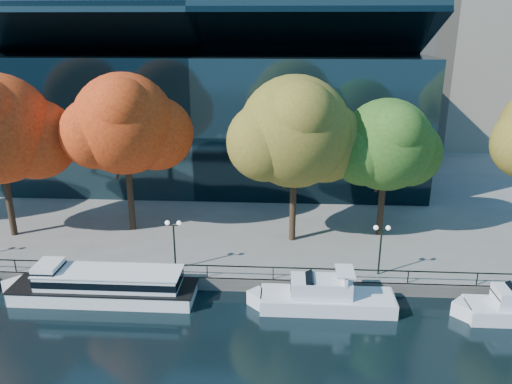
# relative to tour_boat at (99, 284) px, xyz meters

# --- Properties ---
(ground) EXTENTS (160.00, 160.00, 0.00)m
(ground) POSITION_rel_tour_boat_xyz_m (7.70, -1.31, -1.19)
(ground) COLOR black
(ground) RESTS_ON ground
(promenade) EXTENTS (90.00, 67.08, 1.00)m
(promenade) POSITION_rel_tour_boat_xyz_m (7.70, 35.07, -0.69)
(promenade) COLOR slate
(promenade) RESTS_ON ground
(railing) EXTENTS (88.20, 0.08, 0.99)m
(railing) POSITION_rel_tour_boat_xyz_m (7.70, 1.94, 0.75)
(railing) COLOR black
(railing) RESTS_ON promenade
(convention_building) EXTENTS (50.00, 24.57, 21.43)m
(convention_building) POSITION_rel_tour_boat_xyz_m (3.70, 30.48, 7.32)
(convention_building) COLOR black
(convention_building) RESTS_ON ground
(tour_boat) EXTENTS (14.70, 3.28, 2.79)m
(tour_boat) POSITION_rel_tour_boat_xyz_m (0.00, 0.00, 0.00)
(tour_boat) COLOR white
(tour_boat) RESTS_ON ground
(cruiser_near) EXTENTS (10.49, 2.70, 3.04)m
(cruiser_near) POSITION_rel_tour_boat_xyz_m (16.19, -0.32, -0.24)
(cruiser_near) COLOR white
(cruiser_near) RESTS_ON ground
(tree_2) EXTENTS (11.15, 9.15, 14.42)m
(tree_2) POSITION_rel_tour_boat_xyz_m (-0.50, 10.72, 9.58)
(tree_2) COLOR black
(tree_2) RESTS_ON promenade
(tree_3) EXTENTS (11.72, 9.61, 14.45)m
(tree_3) POSITION_rel_tour_boat_xyz_m (14.38, 9.25, 9.37)
(tree_3) COLOR black
(tree_3) RESTS_ON promenade
(tree_4) EXTENTS (9.96, 8.17, 12.35)m
(tree_4) POSITION_rel_tour_boat_xyz_m (22.29, 10.93, 8.01)
(tree_4) COLOR black
(tree_4) RESTS_ON promenade
(lamp_1) EXTENTS (1.26, 0.36, 4.03)m
(lamp_1) POSITION_rel_tour_boat_xyz_m (4.99, 3.19, 2.79)
(lamp_1) COLOR black
(lamp_1) RESTS_ON promenade
(lamp_2) EXTENTS (1.26, 0.36, 4.03)m
(lamp_2) POSITION_rel_tour_boat_xyz_m (20.75, 3.19, 2.79)
(lamp_2) COLOR black
(lamp_2) RESTS_ON promenade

